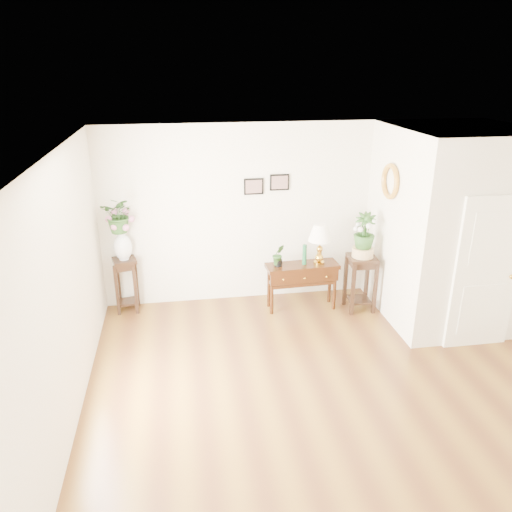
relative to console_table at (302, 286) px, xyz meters
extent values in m
cube|color=brown|center=(-0.02, -2.21, -0.37)|extent=(6.00, 5.50, 0.02)
cube|color=white|center=(-0.02, -2.21, 2.43)|extent=(6.00, 5.50, 0.02)
cube|color=white|center=(-0.02, 0.54, 1.03)|extent=(6.00, 0.02, 2.80)
cube|color=white|center=(-3.02, -2.21, 1.03)|extent=(0.02, 5.50, 2.80)
cube|color=white|center=(2.08, -0.44, 1.03)|extent=(1.80, 1.95, 2.80)
cube|color=white|center=(2.08, -1.44, 0.68)|extent=(0.90, 0.05, 2.10)
cube|color=black|center=(-0.67, 0.52, 1.48)|extent=(0.30, 0.02, 0.25)
cube|color=black|center=(-0.27, 0.52, 1.53)|extent=(0.30, 0.02, 0.25)
torus|color=gold|center=(1.14, -0.31, 1.68)|extent=(0.07, 0.51, 0.51)
cube|color=#412008|center=(0.00, 0.00, 0.00)|extent=(1.12, 0.42, 0.74)
cube|color=gold|center=(0.26, 0.00, 0.72)|extent=(0.46, 0.46, 0.63)
cylinder|color=#15502C|center=(0.03, 0.00, 0.54)|extent=(0.08, 0.08, 0.31)
imported|color=#27511F|center=(-0.38, 0.00, 0.53)|extent=(0.20, 0.17, 0.33)
cube|color=black|center=(-2.67, 0.36, 0.06)|extent=(0.40, 0.40, 0.85)
imported|color=#27511F|center=(-2.67, 0.36, 1.16)|extent=(0.60, 0.55, 0.55)
cube|color=black|center=(0.88, -0.18, 0.07)|extent=(0.44, 0.44, 0.88)
cylinder|color=#D8B58A|center=(0.88, -0.18, 0.59)|extent=(0.39, 0.39, 0.14)
imported|color=#27511F|center=(0.88, -0.18, 0.91)|extent=(0.41, 0.41, 0.56)
camera|label=1|loc=(-1.82, -6.83, 3.26)|focal=35.00mm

